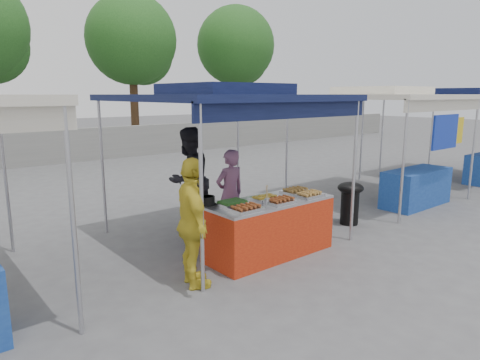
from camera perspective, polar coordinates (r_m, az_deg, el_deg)
ground_plane at (r=6.72m, az=3.30°, el=-9.60°), size 80.00×80.00×0.00m
back_wall at (r=16.27m, az=-24.04°, el=4.02°), size 40.00×0.25×1.20m
main_canopy at (r=7.02m, az=-1.95°, el=11.09°), size 3.20×3.20×2.57m
neighbor_stall_right at (r=10.22m, az=20.10°, el=6.17°), size 3.20×3.20×2.57m
neighbor_stall_far at (r=13.81m, az=28.66°, el=6.65°), size 3.20×3.20×2.57m
tree_2 at (r=20.16m, az=-13.94°, el=17.24°), size 3.89×3.89×6.69m
tree_3 at (r=23.36m, az=-0.36°, el=17.04°), size 4.01×4.01×6.89m
vendor_table at (r=6.51m, az=3.94°, el=-6.34°), size 2.00×0.80×0.85m
food_tray_fl at (r=5.79m, az=0.85°, el=-3.85°), size 0.42×0.30×0.07m
food_tray_fm at (r=6.21m, az=5.41°, el=-2.84°), size 0.42×0.30×0.07m
food_tray_fr at (r=6.65m, az=9.22°, el=-1.98°), size 0.42×0.30×0.07m
food_tray_bl at (r=6.07m, az=-1.01°, el=-3.12°), size 0.42×0.30×0.07m
food_tray_bm at (r=6.40m, az=3.29°, el=-2.37°), size 0.42×0.30×0.07m
food_tray_br at (r=6.87m, az=7.34°, el=-1.50°), size 0.42×0.30×0.07m
cooking_pot at (r=6.12m, az=-4.41°, el=-2.75°), size 0.22×0.22×0.13m
skewer_cup at (r=6.14m, az=3.65°, el=-2.85°), size 0.07×0.07×0.09m
wok_burner at (r=8.25m, az=14.46°, el=-2.49°), size 0.48×0.48×0.81m
crate_left at (r=6.82m, az=-2.31°, el=-7.95°), size 0.49×0.34×0.30m
crate_right at (r=7.29m, az=2.24°, el=-6.61°), size 0.51×0.36×0.31m
crate_stacked at (r=7.21m, az=2.26°, el=-4.37°), size 0.48×0.34×0.29m
vendor_woman at (r=7.21m, az=-1.35°, el=-1.85°), size 0.56×0.37×1.51m
helper_man at (r=7.61m, az=-6.81°, el=0.07°), size 1.05×0.92×1.85m
customer_person at (r=5.36m, az=-6.31°, el=-5.78°), size 0.69×1.05×1.65m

